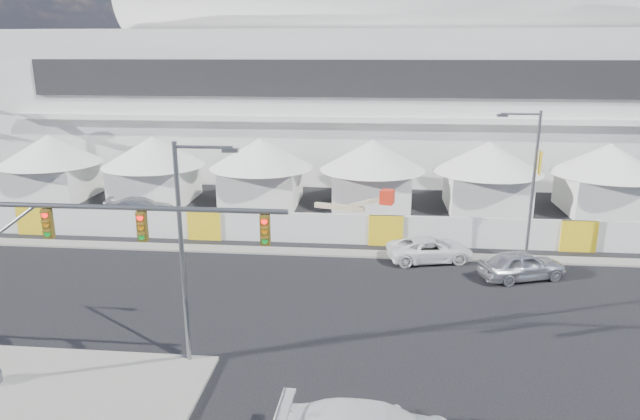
# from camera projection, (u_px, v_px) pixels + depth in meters

# --- Properties ---
(ground) EXTENTS (160.00, 160.00, 0.00)m
(ground) POSITION_uv_depth(u_px,v_px,m) (246.00, 355.00, 23.80)
(ground) COLOR black
(ground) RESTS_ON ground
(median_island) EXTENTS (10.00, 5.00, 0.15)m
(median_island) POSITION_uv_depth(u_px,v_px,m) (71.00, 386.00, 21.46)
(median_island) COLOR gray
(median_island) RESTS_ON ground
(far_curb) EXTENTS (80.00, 1.20, 0.12)m
(far_curb) POSITION_uv_depth(u_px,v_px,m) (622.00, 262.00, 33.90)
(far_curb) COLOR gray
(far_curb) RESTS_ON ground
(stadium) EXTENTS (80.00, 24.80, 21.98)m
(stadium) POSITION_uv_depth(u_px,v_px,m) (410.00, 77.00, 60.15)
(stadium) COLOR silver
(stadium) RESTS_ON ground
(tent_row) EXTENTS (53.40, 8.40, 5.40)m
(tent_row) POSITION_uv_depth(u_px,v_px,m) (316.00, 167.00, 45.87)
(tent_row) COLOR white
(tent_row) RESTS_ON ground
(hoarding_fence) EXTENTS (70.00, 0.25, 2.00)m
(hoarding_fence) POSITION_uv_depth(u_px,v_px,m) (386.00, 230.00, 36.85)
(hoarding_fence) COLOR silver
(hoarding_fence) RESTS_ON ground
(sedan_silver) EXTENTS (3.37, 5.12, 1.62)m
(sedan_silver) POSITION_uv_depth(u_px,v_px,m) (522.00, 265.00, 31.45)
(sedan_silver) COLOR silver
(sedan_silver) RESTS_ON ground
(pickup_curb) EXTENTS (3.41, 5.50, 1.42)m
(pickup_curb) POSITION_uv_depth(u_px,v_px,m) (430.00, 249.00, 34.18)
(pickup_curb) COLOR white
(pickup_curb) RESTS_ON ground
(lot_car_c) EXTENTS (2.88, 5.34, 1.47)m
(lot_car_c) POSITION_uv_depth(u_px,v_px,m) (141.00, 207.00, 43.14)
(lot_car_c) COLOR silver
(lot_car_c) RESTS_ON ground
(traffic_mast) EXTENTS (11.86, 0.78, 8.04)m
(traffic_mast) POSITION_uv_depth(u_px,v_px,m) (36.00, 273.00, 20.11)
(traffic_mast) COLOR slate
(traffic_mast) RESTS_ON median_island
(streetlight_median) EXTENTS (2.47, 0.25, 8.91)m
(streetlight_median) POSITION_uv_depth(u_px,v_px,m) (187.00, 240.00, 21.77)
(streetlight_median) COLOR slate
(streetlight_median) RESTS_ON median_island
(streetlight_curb) EXTENTS (2.66, 0.60, 8.97)m
(streetlight_curb) POSITION_uv_depth(u_px,v_px,m) (531.00, 176.00, 33.03)
(streetlight_curb) COLOR slate
(streetlight_curb) RESTS_ON ground
(boom_lift) EXTENTS (6.78, 2.31, 3.34)m
(boom_lift) POSITION_uv_depth(u_px,v_px,m) (333.00, 219.00, 39.61)
(boom_lift) COLOR red
(boom_lift) RESTS_ON ground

